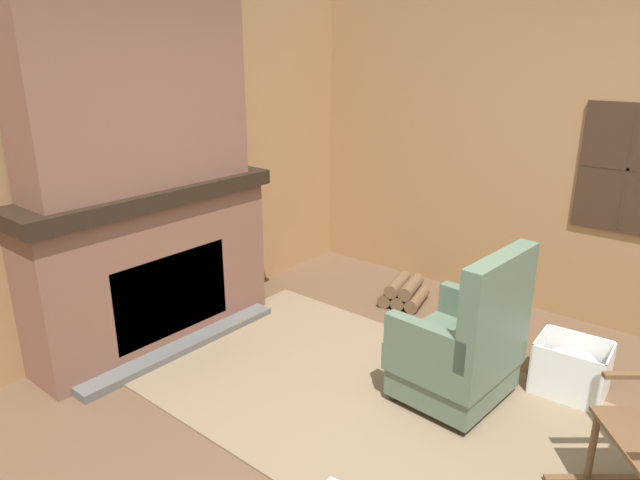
{
  "coord_description": "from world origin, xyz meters",
  "views": [
    {
      "loc": [
        1.31,
        -2.24,
        2.13
      ],
      "look_at": [
        -1.01,
        0.56,
        0.9
      ],
      "focal_mm": 32.0,
      "sensor_mm": 36.0,
      "label": 1
    }
  ],
  "objects_px": {
    "armchair": "(463,349)",
    "laundry_basket": "(571,368)",
    "storage_case": "(163,173)",
    "oil_lamp_vase": "(89,179)",
    "firewood_stack": "(404,292)"
  },
  "relations": [
    {
      "from": "armchair",
      "to": "firewood_stack",
      "type": "height_order",
      "value": "armchair"
    },
    {
      "from": "armchair",
      "to": "laundry_basket",
      "type": "relative_size",
      "value": 2.26
    },
    {
      "from": "armchair",
      "to": "firewood_stack",
      "type": "bearing_deg",
      "value": -41.13
    },
    {
      "from": "armchair",
      "to": "oil_lamp_vase",
      "type": "bearing_deg",
      "value": 30.04
    },
    {
      "from": "armchair",
      "to": "oil_lamp_vase",
      "type": "distance_m",
      "value": 2.64
    },
    {
      "from": "storage_case",
      "to": "firewood_stack",
      "type": "bearing_deg",
      "value": 53.42
    },
    {
      "from": "firewood_stack",
      "to": "storage_case",
      "type": "xyz_separation_m",
      "value": [
        -1.16,
        -1.56,
        1.16
      ]
    },
    {
      "from": "laundry_basket",
      "to": "oil_lamp_vase",
      "type": "distance_m",
      "value": 3.36
    },
    {
      "from": "laundry_basket",
      "to": "storage_case",
      "type": "relative_size",
      "value": 1.75
    },
    {
      "from": "storage_case",
      "to": "oil_lamp_vase",
      "type": "bearing_deg",
      "value": -90.01
    },
    {
      "from": "firewood_stack",
      "to": "storage_case",
      "type": "bearing_deg",
      "value": -126.58
    },
    {
      "from": "oil_lamp_vase",
      "to": "storage_case",
      "type": "distance_m",
      "value": 0.58
    },
    {
      "from": "armchair",
      "to": "storage_case",
      "type": "xyz_separation_m",
      "value": [
        -2.21,
        -0.52,
        0.89
      ]
    },
    {
      "from": "firewood_stack",
      "to": "armchair",
      "type": "bearing_deg",
      "value": -44.78
    },
    {
      "from": "firewood_stack",
      "to": "oil_lamp_vase",
      "type": "bearing_deg",
      "value": -118.51
    }
  ]
}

